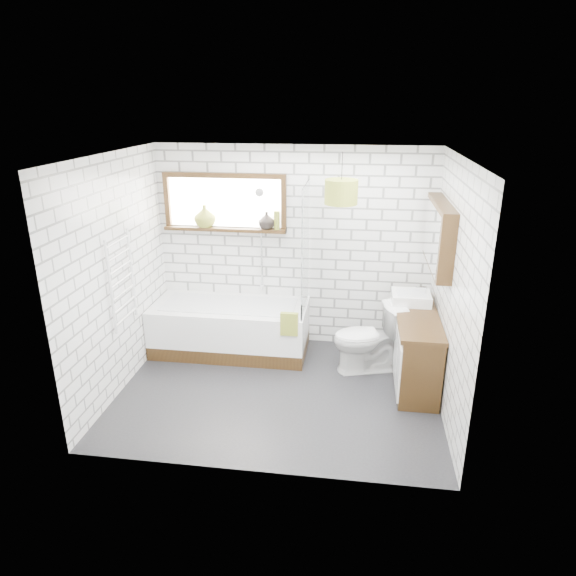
# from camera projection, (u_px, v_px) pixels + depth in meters

# --- Properties ---
(floor) EXTENTS (3.40, 2.60, 0.01)m
(floor) POSITION_uv_depth(u_px,v_px,m) (278.00, 391.00, 5.60)
(floor) COLOR black
(floor) RESTS_ON ground
(ceiling) EXTENTS (3.40, 2.60, 0.01)m
(ceiling) POSITION_uv_depth(u_px,v_px,m) (276.00, 155.00, 4.73)
(ceiling) COLOR white
(ceiling) RESTS_ON ground
(wall_back) EXTENTS (3.40, 0.01, 2.50)m
(wall_back) POSITION_uv_depth(u_px,v_px,m) (294.00, 248.00, 6.37)
(wall_back) COLOR white
(wall_back) RESTS_ON ground
(wall_front) EXTENTS (3.40, 0.01, 2.50)m
(wall_front) POSITION_uv_depth(u_px,v_px,m) (251.00, 340.00, 3.95)
(wall_front) COLOR white
(wall_front) RESTS_ON ground
(wall_left) EXTENTS (0.01, 2.60, 2.50)m
(wall_left) POSITION_uv_depth(u_px,v_px,m) (117.00, 276.00, 5.38)
(wall_left) COLOR white
(wall_left) RESTS_ON ground
(wall_right) EXTENTS (0.01, 2.60, 2.50)m
(wall_right) POSITION_uv_depth(u_px,v_px,m) (452.00, 291.00, 4.94)
(wall_right) COLOR white
(wall_right) RESTS_ON ground
(window) EXTENTS (1.52, 0.16, 0.68)m
(window) POSITION_uv_depth(u_px,v_px,m) (224.00, 203.00, 6.25)
(window) COLOR black
(window) RESTS_ON wall_back
(towel_radiator) EXTENTS (0.06, 0.52, 1.00)m
(towel_radiator) POSITION_uv_depth(u_px,v_px,m) (122.00, 280.00, 5.39)
(towel_radiator) COLOR white
(towel_radiator) RESTS_ON wall_left
(mirror_cabinet) EXTENTS (0.16, 1.20, 0.70)m
(mirror_cabinet) POSITION_uv_depth(u_px,v_px,m) (439.00, 235.00, 5.37)
(mirror_cabinet) COLOR black
(mirror_cabinet) RESTS_ON wall_right
(shower_riser) EXTENTS (0.02, 0.02, 1.30)m
(shower_riser) POSITION_uv_depth(u_px,v_px,m) (261.00, 240.00, 6.35)
(shower_riser) COLOR silver
(shower_riser) RESTS_ON wall_back
(bathtub) EXTENTS (1.90, 0.84, 0.61)m
(bathtub) POSITION_uv_depth(u_px,v_px,m) (230.00, 328.00, 6.40)
(bathtub) COLOR white
(bathtub) RESTS_ON floor
(shower_screen) EXTENTS (0.02, 0.72, 1.50)m
(shower_screen) POSITION_uv_depth(u_px,v_px,m) (305.00, 249.00, 5.92)
(shower_screen) COLOR white
(shower_screen) RESTS_ON bathtub
(towel_green) EXTENTS (0.20, 0.05, 0.27)m
(towel_green) POSITION_uv_depth(u_px,v_px,m) (289.00, 324.00, 5.81)
(towel_green) COLOR olive
(towel_green) RESTS_ON bathtub
(towel_beige) EXTENTS (0.20, 0.05, 0.27)m
(towel_beige) POSITION_uv_depth(u_px,v_px,m) (289.00, 324.00, 5.81)
(towel_beige) COLOR #C3B087
(towel_beige) RESTS_ON bathtub
(vanity) EXTENTS (0.45, 1.39, 0.79)m
(vanity) POSITION_uv_depth(u_px,v_px,m) (415.00, 347.00, 5.70)
(vanity) COLOR black
(vanity) RESTS_ON floor
(basin) EXTENTS (0.43, 0.38, 0.13)m
(basin) POSITION_uv_depth(u_px,v_px,m) (411.00, 298.00, 5.86)
(basin) COLOR white
(basin) RESTS_ON vanity
(tap) EXTENTS (0.04, 0.04, 0.15)m
(tap) POSITION_uv_depth(u_px,v_px,m) (426.00, 293.00, 5.82)
(tap) COLOR silver
(tap) RESTS_ON vanity
(toilet) EXTENTS (0.66, 0.89, 0.81)m
(toilet) POSITION_uv_depth(u_px,v_px,m) (368.00, 338.00, 5.90)
(toilet) COLOR white
(toilet) RESTS_ON floor
(vase_olive) EXTENTS (0.33, 0.33, 0.27)m
(vase_olive) POSITION_uv_depth(u_px,v_px,m) (205.00, 218.00, 6.32)
(vase_olive) COLOR olive
(vase_olive) RESTS_ON window
(vase_dark) EXTENTS (0.23, 0.23, 0.21)m
(vase_dark) POSITION_uv_depth(u_px,v_px,m) (267.00, 222.00, 6.23)
(vase_dark) COLOR black
(vase_dark) RESTS_ON window
(bottle) EXTENTS (0.09, 0.09, 0.22)m
(bottle) POSITION_uv_depth(u_px,v_px,m) (277.00, 222.00, 6.21)
(bottle) COLOR olive
(bottle) RESTS_ON window
(pendant) EXTENTS (0.34, 0.34, 0.25)m
(pendant) POSITION_uv_depth(u_px,v_px,m) (341.00, 192.00, 5.24)
(pendant) COLOR olive
(pendant) RESTS_ON ceiling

